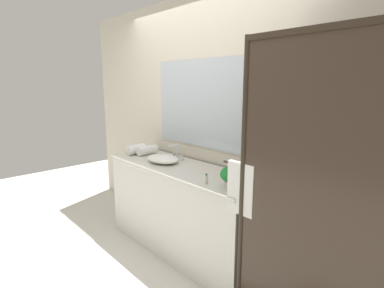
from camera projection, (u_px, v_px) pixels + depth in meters
The scene contains 11 objects.
ground_plane at pixel (182, 249), 3.09m from camera, with size 8.00×8.00×0.00m, color silver.
wall_back_with_mirror at pixel (206, 123), 3.06m from camera, with size 4.40×0.06×2.60m.
vanity_cabinet at pixel (183, 209), 3.01m from camera, with size 1.80×0.58×0.90m.
shower_enclosure at pixel (292, 193), 1.85m from camera, with size 1.20×0.59×2.00m.
sink_basin at pixel (163, 159), 3.07m from camera, with size 0.39×0.28×0.08m, color white.
faucet at pixel (176, 154), 3.19m from camera, with size 0.17×0.14×0.17m.
potted_plant at pixel (231, 176), 2.31m from camera, with size 0.18×0.18×0.17m.
amenity_bottle_shampoo at pixel (238, 173), 2.58m from camera, with size 0.03×0.03×0.08m.
amenity_bottle_conditioner at pixel (206, 179), 2.41m from camera, with size 0.03×0.03×0.08m.
rolled_towel_near_edge at pixel (136, 149), 3.42m from camera, with size 0.11×0.11×0.22m, color white.
rolled_towel_middle at pixel (147, 150), 3.39m from camera, with size 0.10×0.10×0.24m, color white.
Camera 1 is at (2.12, -1.84, 1.70)m, focal length 27.59 mm.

